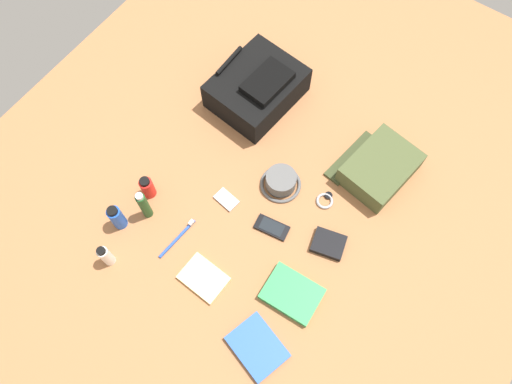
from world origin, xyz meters
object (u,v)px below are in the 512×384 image
(backpack, at_px, (257,88))
(toothpaste_tube, at_px, (106,256))
(shampoo_bottle, at_px, (144,205))
(paperback_novel, at_px, (257,347))
(cell_phone, at_px, (272,227))
(travel_guidebook, at_px, (292,294))
(toothbrush, at_px, (179,236))
(deodorant_spray, at_px, (117,217))
(bucket_hat, at_px, (281,182))
(toiletry_pouch, at_px, (379,168))
(wallet, at_px, (328,244))
(wristwatch, at_px, (325,200))
(notepad, at_px, (204,278))
(sunscreen_spray, at_px, (147,187))
(media_player, at_px, (226,200))

(backpack, height_order, toothpaste_tube, backpack)
(shampoo_bottle, bearing_deg, paperback_novel, -104.64)
(cell_phone, bearing_deg, paperback_novel, -152.15)
(travel_guidebook, distance_m, toothbrush, 0.44)
(shampoo_bottle, xyz_separation_m, cell_phone, (0.21, -0.39, -0.07))
(cell_phone, distance_m, toothbrush, 0.33)
(deodorant_spray, height_order, cell_phone, deodorant_spray)
(bucket_hat, relative_size, toothbrush, 0.85)
(toiletry_pouch, xyz_separation_m, paperback_novel, (-0.76, 0.00, -0.03))
(bucket_hat, relative_size, shampoo_bottle, 0.93)
(bucket_hat, distance_m, toothbrush, 0.41)
(backpack, height_order, wallet, backpack)
(toiletry_pouch, height_order, shampoo_bottle, shampoo_bottle)
(wristwatch, bearing_deg, toothpaste_tube, 141.65)
(travel_guidebook, distance_m, cell_phone, 0.24)
(toiletry_pouch, xyz_separation_m, toothbrush, (-0.61, 0.44, -0.04))
(bucket_hat, bearing_deg, notepad, 177.80)
(backpack, xyz_separation_m, deodorant_spray, (-0.71, 0.09, -0.01))
(sunscreen_spray, xyz_separation_m, cell_phone, (0.14, -0.44, -0.04))
(wristwatch, relative_size, wallet, 0.65)
(bucket_hat, bearing_deg, toothpaste_tube, 150.98)
(backpack, bearing_deg, bucket_hat, -132.27)
(bucket_hat, bearing_deg, wallet, -109.85)
(deodorant_spray, relative_size, notepad, 0.84)
(backpack, xyz_separation_m, toiletry_pouch, (-0.02, -0.55, -0.02))
(backpack, distance_m, sunscreen_spray, 0.57)
(toothpaste_tube, xyz_separation_m, wallet, (0.48, -0.58, -0.04))
(paperback_novel, relative_size, wristwatch, 2.91)
(notepad, bearing_deg, bucket_hat, 0.40)
(toothpaste_tube, bearing_deg, toothbrush, -34.71)
(shampoo_bottle, distance_m, travel_guidebook, 0.58)
(toothpaste_tube, distance_m, media_player, 0.45)
(bucket_hat, relative_size, wristwatch, 2.11)
(toiletry_pouch, relative_size, wallet, 2.64)
(bucket_hat, distance_m, deodorant_spray, 0.59)
(media_player, relative_size, wristwatch, 1.27)
(sunscreen_spray, xyz_separation_m, travel_guidebook, (-0.01, -0.63, -0.04))
(wristwatch, relative_size, notepad, 0.47)
(notepad, bearing_deg, toothbrush, 69.55)
(bucket_hat, relative_size, travel_guidebook, 0.79)
(sunscreen_spray, height_order, toothbrush, sunscreen_spray)
(shampoo_bottle, bearing_deg, wristwatch, -50.46)
(cell_phone, bearing_deg, wallet, -72.47)
(deodorant_spray, distance_m, toothbrush, 0.22)
(deodorant_spray, height_order, shampoo_bottle, shampoo_bottle)
(travel_guidebook, relative_size, cell_phone, 1.51)
(backpack, distance_m, cell_phone, 0.55)
(toothpaste_tube, distance_m, wallet, 0.75)
(shampoo_bottle, height_order, media_player, shampoo_bottle)
(toothpaste_tube, xyz_separation_m, cell_phone, (0.42, -0.39, -0.05))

